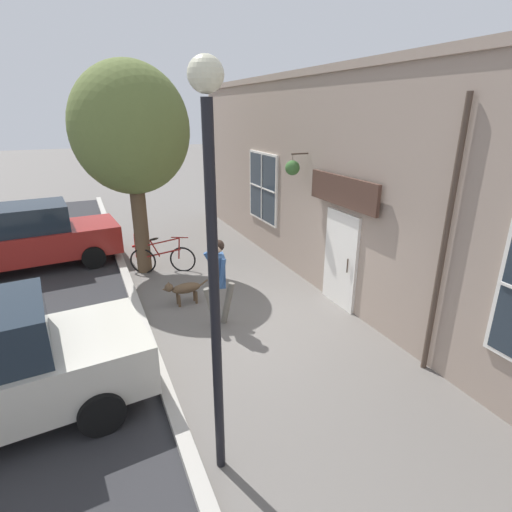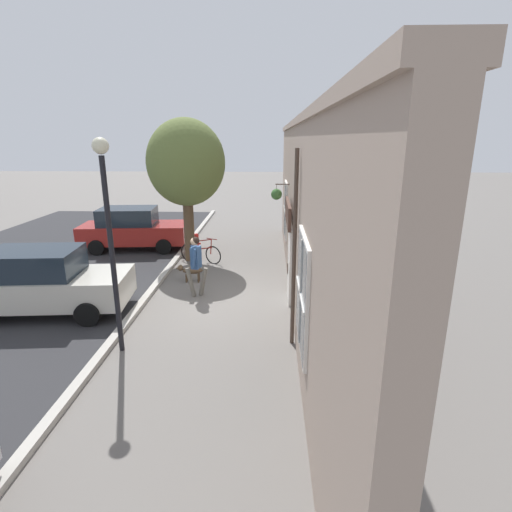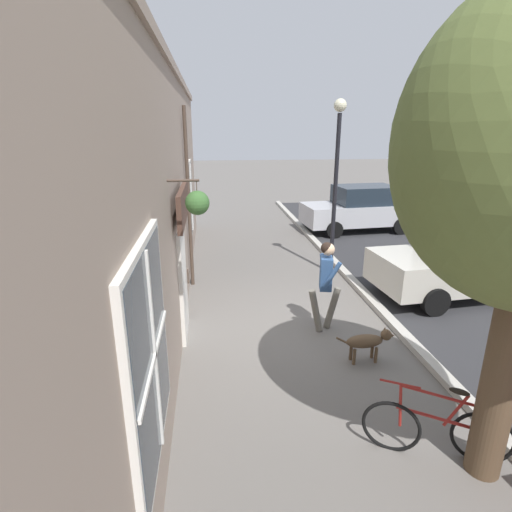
% 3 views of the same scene
% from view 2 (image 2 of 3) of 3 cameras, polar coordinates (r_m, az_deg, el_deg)
% --- Properties ---
extents(ground_plane, '(90.00, 90.00, 0.00)m').
position_cam_2_polar(ground_plane, '(11.88, -5.83, -5.94)').
color(ground_plane, '#66605B').
extents(curb_and_road, '(10.10, 28.00, 0.12)m').
position_cam_2_polar(curb_and_road, '(13.92, -30.50, -4.74)').
color(curb_and_road, '#B2ADA3').
rests_on(curb_and_road, ground_plane).
extents(storefront_facade, '(0.95, 18.00, 4.97)m').
position_cam_2_polar(storefront_facade, '(11.07, 5.94, 5.85)').
color(storefront_facade, gray).
rests_on(storefront_facade, ground_plane).
extents(pedestrian_walking, '(0.69, 0.61, 1.81)m').
position_cam_2_polar(pedestrian_walking, '(11.73, -8.57, -0.60)').
color(pedestrian_walking, '#6B665B').
rests_on(pedestrian_walking, ground_plane).
extents(dog_on_leash, '(1.06, 0.28, 0.59)m').
position_cam_2_polar(dog_on_leash, '(13.14, -9.35, -2.06)').
color(dog_on_leash, brown).
rests_on(dog_on_leash, ground_plane).
extents(street_tree_by_curb, '(2.83, 2.67, 5.22)m').
position_cam_2_polar(street_tree_by_curb, '(15.05, -10.08, 12.49)').
color(street_tree_by_curb, brown).
rests_on(street_tree_by_curb, ground_plane).
extents(leaning_bicycle, '(1.63, 0.68, 1.00)m').
position_cam_2_polar(leaning_bicycle, '(15.12, -7.91, 0.47)').
color(leaning_bicycle, black).
rests_on(leaning_bicycle, ground_plane).
extents(parked_car_nearest_curb, '(4.44, 2.23, 1.75)m').
position_cam_2_polar(parked_car_nearest_curb, '(17.48, -17.21, 3.77)').
color(parked_car_nearest_curb, maroon).
rests_on(parked_car_nearest_curb, ground_plane).
extents(parked_car_mid_block, '(4.44, 2.23, 1.75)m').
position_cam_2_polar(parked_car_mid_block, '(11.95, -28.19, -3.25)').
color(parked_car_mid_block, beige).
rests_on(parked_car_mid_block, ground_plane).
extents(street_lamp, '(0.32, 0.32, 4.54)m').
position_cam_2_polar(street_lamp, '(8.58, -20.39, 5.22)').
color(street_lamp, black).
rests_on(street_lamp, ground_plane).
extents(fire_hydrant, '(0.34, 0.20, 0.77)m').
position_cam_2_polar(fire_hydrant, '(16.60, -8.50, 1.97)').
color(fire_hydrant, red).
rests_on(fire_hydrant, ground_plane).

